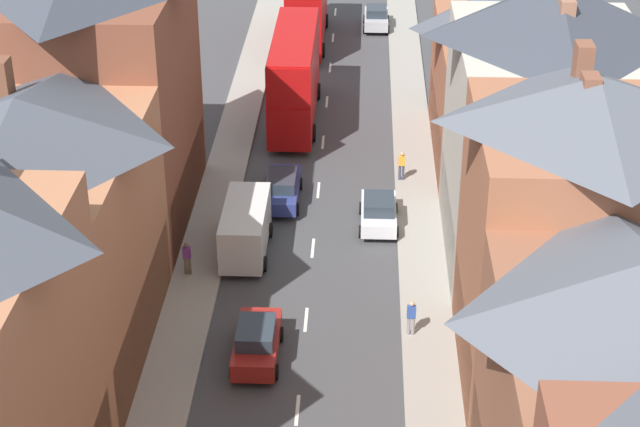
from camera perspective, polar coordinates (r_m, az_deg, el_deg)
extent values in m
cube|color=gray|center=(57.87, -5.05, 2.31)|extent=(2.20, 104.00, 0.14)
cube|color=gray|center=(57.49, 5.09, 2.12)|extent=(2.20, 104.00, 0.14)
cube|color=silver|center=(40.55, -1.21, -10.44)|extent=(0.14, 1.80, 0.01)
cube|color=silver|center=(45.37, -0.75, -5.68)|extent=(0.14, 1.80, 0.01)
cube|color=silver|center=(50.44, -0.38, -1.86)|extent=(0.14, 1.80, 0.01)
cube|color=silver|center=(55.70, -0.09, 1.26)|extent=(0.14, 1.80, 0.01)
cube|color=silver|center=(61.09, 0.16, 3.83)|extent=(0.14, 1.80, 0.01)
cube|color=silver|center=(66.59, 0.37, 5.98)|extent=(0.14, 1.80, 0.01)
cube|color=silver|center=(72.17, 0.54, 7.80)|extent=(0.14, 1.80, 0.01)
cube|color=silver|center=(77.81, 0.69, 9.35)|extent=(0.14, 1.80, 0.01)
cube|color=silver|center=(83.50, 0.83, 10.70)|extent=(0.14, 1.80, 0.01)
cube|color=#B2704C|center=(42.41, -14.90, -2.09)|extent=(8.00, 11.82, 9.18)
cube|color=maroon|center=(43.01, -9.36, -5.68)|extent=(0.12, 10.87, 3.20)
pyramid|color=#474C56|center=(39.98, -15.87, 4.73)|extent=(8.00, 11.82, 1.84)
cube|color=brown|center=(42.28, -16.59, 6.98)|extent=(0.60, 0.90, 1.43)
cube|color=brown|center=(51.79, -11.65, 5.65)|extent=(8.00, 11.29, 11.78)
cube|color=olive|center=(52.79, -7.04, 1.35)|extent=(0.12, 10.38, 3.20)
cube|color=#A36042|center=(40.51, 13.52, -2.25)|extent=(8.00, 8.65, 10.63)
cube|color=black|center=(41.91, 7.62, -6.54)|extent=(0.12, 7.96, 3.20)
pyramid|color=#565B66|center=(37.81, 14.57, 5.86)|extent=(8.00, 8.65, 1.76)
cube|color=brown|center=(38.89, 13.85, 7.76)|extent=(0.60, 0.90, 1.50)
cube|color=brown|center=(37.60, 14.22, 6.52)|extent=(0.60, 0.90, 0.91)
cube|color=#BCB7A8|center=(48.64, 11.71, 3.31)|extent=(8.00, 9.96, 10.55)
cube|color=black|center=(49.80, 6.82, -0.40)|extent=(0.12, 9.17, 3.20)
pyramid|color=#383D47|center=(46.33, 12.50, 10.58)|extent=(8.00, 9.96, 2.41)
cube|color=#99664C|center=(44.69, 13.02, 10.50)|extent=(0.60, 0.90, 0.94)
cube|color=#A36042|center=(59.06, 10.11, 6.29)|extent=(8.00, 11.57, 7.23)
cube|color=navy|center=(59.44, 6.18, 4.61)|extent=(0.12, 10.64, 3.20)
pyramid|color=#474C56|center=(57.40, 10.54, 10.92)|extent=(8.00, 11.57, 2.79)
cube|color=#B70F0F|center=(63.43, -1.36, 6.40)|extent=(2.44, 10.80, 2.50)
cube|color=#B70F0F|center=(62.57, -1.38, 8.43)|extent=(2.44, 10.58, 2.30)
cube|color=#B70F0F|center=(62.17, -1.40, 9.47)|extent=(2.39, 10.37, 0.10)
cube|color=#28333D|center=(68.34, -1.07, 8.24)|extent=(2.20, 0.10, 1.20)
cube|color=#28333D|center=(67.58, -1.09, 10.07)|extent=(2.20, 0.10, 1.10)
cube|color=#28333D|center=(63.42, -2.44, 6.62)|extent=(0.06, 9.18, 0.90)
cube|color=#28333D|center=(62.62, -2.48, 8.53)|extent=(0.06, 9.18, 0.90)
cube|color=yellow|center=(67.33, -1.10, 10.71)|extent=(1.34, 0.08, 0.32)
cylinder|color=black|center=(67.04, -2.21, 6.57)|extent=(0.30, 1.00, 1.00)
cylinder|color=black|center=(66.90, -0.12, 6.55)|extent=(0.30, 1.00, 1.00)
cylinder|color=black|center=(61.25, -2.66, 4.37)|extent=(0.30, 1.00, 1.00)
cylinder|color=black|center=(61.09, -0.38, 4.34)|extent=(0.30, 1.00, 1.00)
cube|color=#B70F0F|center=(76.38, -0.69, 10.29)|extent=(2.44, 10.80, 2.50)
cube|color=#28333D|center=(76.37, -1.60, 10.47)|extent=(0.06, 9.18, 0.90)
cylinder|color=black|center=(79.98, -1.45, 10.26)|extent=(0.30, 1.00, 1.00)
cylinder|color=black|center=(79.86, 0.33, 10.24)|extent=(0.30, 1.00, 1.00)
cylinder|color=black|center=(74.02, -1.77, 8.73)|extent=(0.30, 1.00, 1.00)
cylinder|color=black|center=(73.89, 0.14, 8.71)|extent=(0.30, 1.00, 1.00)
cube|color=maroon|center=(42.79, -3.39, -6.96)|extent=(1.70, 4.09, 0.78)
cube|color=#28333D|center=(42.23, -3.44, -6.36)|extent=(1.46, 2.05, 0.60)
cylinder|color=black|center=(44.13, -4.32, -6.39)|extent=(0.20, 0.62, 0.62)
cylinder|color=black|center=(43.98, -2.11, -6.45)|extent=(0.20, 0.62, 0.62)
cylinder|color=black|center=(42.09, -4.70, -8.36)|extent=(0.20, 0.62, 0.62)
cylinder|color=black|center=(41.93, -2.37, -8.44)|extent=(0.20, 0.62, 0.62)
cube|color=silver|center=(52.13, 3.14, -0.01)|extent=(1.70, 3.83, 0.68)
cube|color=#28333D|center=(51.66, 3.16, 0.51)|extent=(1.46, 1.92, 0.60)
cylinder|color=black|center=(53.33, 2.21, 0.29)|extent=(0.20, 0.62, 0.62)
cylinder|color=black|center=(53.36, 4.04, 0.25)|extent=(0.20, 0.62, 0.62)
cylinder|color=black|center=(51.24, 2.19, -0.96)|extent=(0.20, 0.62, 0.62)
cylinder|color=black|center=(51.28, 4.09, -1.00)|extent=(0.20, 0.62, 0.62)
cube|color=navy|center=(54.34, -2.04, 1.27)|extent=(1.70, 4.58, 0.69)
cube|color=#28333D|center=(53.85, -2.07, 1.77)|extent=(1.46, 2.29, 0.60)
cylinder|color=black|center=(55.83, -2.80, 1.64)|extent=(0.20, 0.62, 0.62)
cylinder|color=black|center=(55.71, -1.06, 1.61)|extent=(0.20, 0.62, 0.62)
cylinder|color=black|center=(53.32, -3.06, 0.27)|extent=(0.20, 0.62, 0.62)
cylinder|color=black|center=(53.20, -1.24, 0.23)|extent=(0.20, 0.62, 0.62)
cube|color=#B7BABF|center=(79.70, 3.01, 10.31)|extent=(1.70, 3.84, 0.76)
cube|color=#28333D|center=(79.31, 3.03, 10.73)|extent=(1.46, 1.92, 0.60)
cylinder|color=black|center=(80.95, 2.39, 10.33)|extent=(0.20, 0.62, 0.62)
cylinder|color=black|center=(80.97, 3.62, 10.30)|extent=(0.20, 0.62, 0.62)
cylinder|color=black|center=(78.69, 2.38, 9.79)|extent=(0.20, 0.62, 0.62)
cylinder|color=black|center=(78.71, 3.64, 9.76)|extent=(0.20, 0.62, 0.62)
cube|color=silver|center=(49.53, -4.00, -0.74)|extent=(1.96, 5.20, 2.10)
cube|color=#28333D|center=(51.62, -3.72, 0.93)|extent=(1.76, 0.10, 0.90)
cylinder|color=black|center=(51.48, -4.87, -0.84)|extent=(0.24, 0.72, 0.72)
cylinder|color=black|center=(51.28, -2.70, -0.89)|extent=(0.24, 0.72, 0.72)
cylinder|color=black|center=(48.81, -5.30, -2.63)|extent=(0.24, 0.72, 0.72)
cylinder|color=black|center=(48.59, -3.01, -2.69)|extent=(0.24, 0.72, 0.72)
cylinder|color=gray|center=(44.16, 4.75, -5.98)|extent=(0.14, 0.14, 0.84)
cylinder|color=gray|center=(44.17, 4.98, -5.99)|extent=(0.14, 0.14, 0.84)
cube|color=#2D4C9E|center=(43.78, 4.90, -5.24)|extent=(0.36, 0.22, 0.54)
sphere|color=tan|center=(43.57, 4.92, -4.81)|extent=(0.22, 0.22, 0.22)
cylinder|color=brown|center=(48.37, -7.18, -2.78)|extent=(0.14, 0.14, 0.84)
cylinder|color=brown|center=(48.34, -6.97, -2.79)|extent=(0.14, 0.14, 0.84)
cube|color=#723384|center=(48.00, -7.12, -2.08)|extent=(0.36, 0.22, 0.54)
sphere|color=brown|center=(47.81, -7.15, -1.68)|extent=(0.22, 0.22, 0.22)
cylinder|color=#3D4256|center=(56.47, 4.27, 2.20)|extent=(0.14, 0.14, 0.84)
cylinder|color=#3D4256|center=(56.48, 4.45, 2.20)|extent=(0.14, 0.14, 0.84)
cube|color=gold|center=(56.17, 4.39, 2.83)|extent=(0.36, 0.22, 0.54)
sphere|color=tan|center=(56.00, 4.40, 3.19)|extent=(0.22, 0.22, 0.22)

